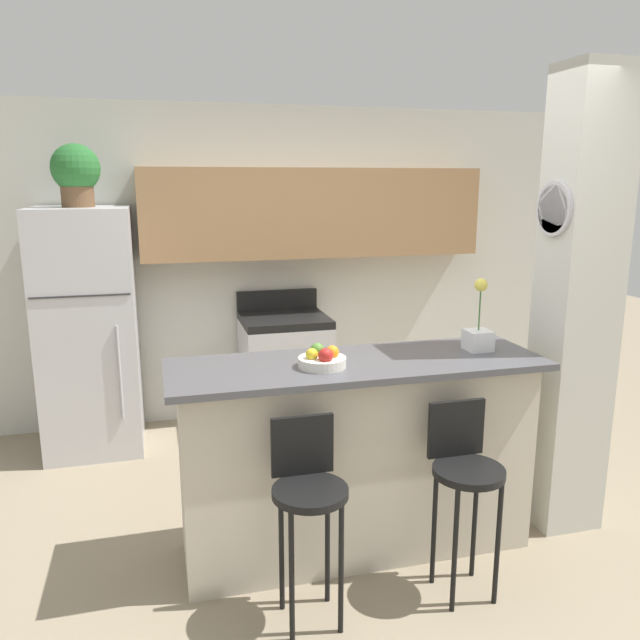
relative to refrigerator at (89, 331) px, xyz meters
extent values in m
plane|color=gray|center=(1.47, -1.78, -0.89)|extent=(14.00, 14.00, 0.00)
cube|color=silver|center=(1.47, 0.41, 0.39)|extent=(5.60, 0.06, 2.55)
cube|color=#9E754C|center=(1.75, 0.22, 0.82)|extent=(2.73, 0.32, 0.70)
cube|color=silver|center=(1.46, 0.24, 0.68)|extent=(0.64, 0.28, 0.12)
cube|color=silver|center=(2.72, -1.82, 0.39)|extent=(0.36, 0.32, 2.55)
cylinder|color=silver|center=(2.52, -1.82, 0.93)|extent=(0.02, 0.29, 0.29)
cylinder|color=white|center=(2.52, -1.82, 0.93)|extent=(0.01, 0.25, 0.25)
cube|color=beige|center=(1.47, -1.78, -0.38)|extent=(1.82, 0.51, 1.02)
cube|color=#4C4C51|center=(1.47, -1.78, 0.15)|extent=(1.94, 0.63, 0.04)
cube|color=silver|center=(0.00, 0.00, -0.28)|extent=(0.67, 0.69, 1.21)
cube|color=silver|center=(0.00, 0.00, 0.60)|extent=(0.67, 0.69, 0.57)
cube|color=#333333|center=(0.00, -0.35, 0.32)|extent=(0.64, 0.01, 0.01)
cylinder|color=#B2B2B7|center=(0.22, -0.36, -0.22)|extent=(0.02, 0.02, 0.67)
cube|color=silver|center=(1.46, 0.05, -0.46)|extent=(0.67, 0.62, 0.85)
cube|color=black|center=(1.46, 0.05, -0.01)|extent=(0.67, 0.62, 0.06)
cube|color=black|center=(1.46, 0.34, 0.10)|extent=(0.67, 0.04, 0.16)
cube|color=black|center=(1.46, -0.27, -0.42)|extent=(0.40, 0.01, 0.27)
cylinder|color=black|center=(1.09, -2.29, -0.25)|extent=(0.34, 0.34, 0.03)
cube|color=black|center=(1.09, -2.14, -0.10)|extent=(0.29, 0.02, 0.28)
cylinder|color=black|center=(0.98, -2.40, -0.58)|extent=(0.02, 0.02, 0.62)
cylinder|color=black|center=(1.20, -2.40, -0.58)|extent=(0.02, 0.02, 0.62)
cylinder|color=black|center=(0.98, -2.18, -0.58)|extent=(0.02, 0.02, 0.62)
cylinder|color=black|center=(1.20, -2.18, -0.58)|extent=(0.02, 0.02, 0.62)
cylinder|color=black|center=(1.85, -2.29, -0.25)|extent=(0.34, 0.34, 0.03)
cube|color=black|center=(1.85, -2.14, -0.10)|extent=(0.29, 0.02, 0.28)
cylinder|color=black|center=(1.74, -2.40, -0.58)|extent=(0.02, 0.02, 0.62)
cylinder|color=black|center=(1.96, -2.40, -0.58)|extent=(0.02, 0.02, 0.62)
cylinder|color=black|center=(1.74, -2.18, -0.58)|extent=(0.02, 0.02, 0.62)
cylinder|color=black|center=(1.96, -2.18, -0.58)|extent=(0.02, 0.02, 0.62)
cylinder|color=brown|center=(0.00, 0.00, 0.96)|extent=(0.22, 0.22, 0.14)
sphere|color=#286B2D|center=(0.00, 0.00, 1.15)|extent=(0.33, 0.33, 0.33)
cube|color=white|center=(2.17, -1.74, 0.22)|extent=(0.13, 0.13, 0.11)
cylinder|color=#386633|center=(2.17, -1.74, 0.39)|extent=(0.01, 0.01, 0.23)
sphere|color=#DBCC4C|center=(2.17, -1.74, 0.53)|extent=(0.07, 0.07, 0.07)
cylinder|color=silver|center=(1.27, -1.83, 0.19)|extent=(0.24, 0.24, 0.05)
sphere|color=orange|center=(1.32, -1.83, 0.24)|extent=(0.07, 0.07, 0.07)
sphere|color=#4C7F2D|center=(1.25, -1.78, 0.24)|extent=(0.07, 0.07, 0.07)
sphere|color=gold|center=(1.21, -1.83, 0.24)|extent=(0.06, 0.06, 0.06)
sphere|color=red|center=(1.27, -1.88, 0.24)|extent=(0.07, 0.07, 0.07)
camera|label=1|loc=(0.49, -4.69, 1.07)|focal=35.00mm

